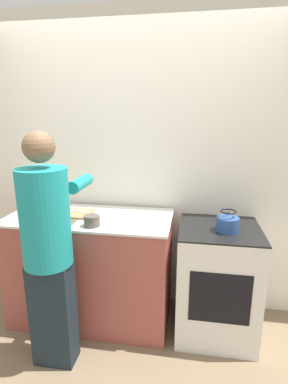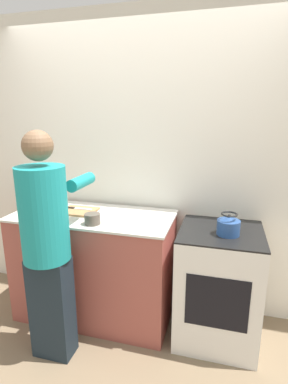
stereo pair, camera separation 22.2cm
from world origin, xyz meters
The scene contains 10 objects.
ground_plane centered at (0.00, 0.00, 0.00)m, with size 12.00×12.00×0.00m, color #7A664C.
wall_back centered at (0.00, 0.68, 1.30)m, with size 8.00×0.05×2.60m.
counter centered at (-0.35, 0.31, 0.47)m, with size 1.34×0.64×0.94m.
oven centered at (0.70, 0.30, 0.45)m, with size 0.61×0.61×0.91m.
person centered at (-0.45, -0.20, 0.90)m, with size 0.36×0.60×1.66m.
cutting_board centered at (-0.49, 0.34, 0.95)m, with size 0.29×0.24×0.02m.
knife centered at (-0.52, 0.37, 0.96)m, with size 0.26×0.04×0.01m.
kettle centered at (0.74, 0.24, 0.97)m, with size 0.16×0.16×0.16m.
bowl_prep centered at (-0.25, 0.10, 0.98)m, with size 0.12×0.12×0.08m.
canister_jar centered at (-0.81, 0.28, 1.02)m, with size 0.14×0.14×0.17m.
Camera 1 is at (0.48, -1.90, 1.75)m, focal length 28.00 mm.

